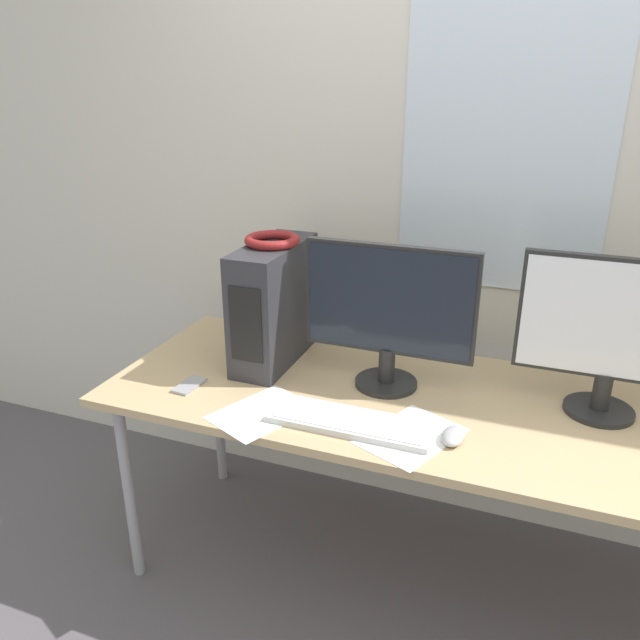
% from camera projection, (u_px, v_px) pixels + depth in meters
% --- Properties ---
extents(wall_back, '(8.00, 0.07, 2.70)m').
position_uv_depth(wall_back, '(510.00, 189.00, 2.18)').
color(wall_back, beige).
rests_on(wall_back, ground_plane).
extents(desk, '(2.38, 0.79, 0.76)m').
position_uv_depth(desk, '(472.00, 420.00, 1.96)').
color(desk, tan).
rests_on(desk, ground_plane).
extents(pc_tower, '(0.16, 0.44, 0.43)m').
position_uv_depth(pc_tower, '(274.00, 304.00, 2.21)').
color(pc_tower, '#2D2D33').
rests_on(pc_tower, desk).
extents(headphones, '(0.19, 0.19, 0.03)m').
position_uv_depth(headphones, '(272.00, 240.00, 2.12)').
color(headphones, maroon).
rests_on(headphones, pc_tower).
extents(monitor_main, '(0.56, 0.21, 0.48)m').
position_uv_depth(monitor_main, '(389.00, 311.00, 1.99)').
color(monitor_main, black).
rests_on(monitor_main, desk).
extents(monitor_right_near, '(0.54, 0.21, 0.49)m').
position_uv_depth(monitor_right_near, '(613.00, 332.00, 1.82)').
color(monitor_right_near, black).
rests_on(monitor_right_near, desk).
extents(keyboard, '(0.49, 0.16, 0.02)m').
position_uv_depth(keyboard, '(351.00, 422.00, 1.85)').
color(keyboard, silver).
rests_on(keyboard, desk).
extents(mouse, '(0.06, 0.11, 0.04)m').
position_uv_depth(mouse, '(453.00, 436.00, 1.76)').
color(mouse, '#B2B2B7').
rests_on(mouse, desk).
extents(cell_phone, '(0.07, 0.13, 0.01)m').
position_uv_depth(cell_phone, '(189.00, 385.00, 2.08)').
color(cell_phone, '#99999E').
rests_on(cell_phone, desk).
extents(paper_sheet_left, '(0.31, 0.35, 0.00)m').
position_uv_depth(paper_sheet_left, '(411.00, 436.00, 1.79)').
color(paper_sheet_left, white).
rests_on(paper_sheet_left, desk).
extents(paper_sheet_front, '(0.31, 0.36, 0.00)m').
position_uv_depth(paper_sheet_front, '(262.00, 412.00, 1.92)').
color(paper_sheet_front, white).
rests_on(paper_sheet_front, desk).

